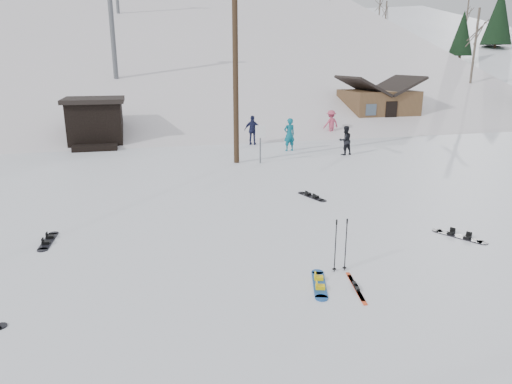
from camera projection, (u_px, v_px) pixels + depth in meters
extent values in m
plane|color=white|center=(285.00, 316.00, 8.90)|extent=(200.00, 200.00, 0.00)
cube|color=silver|center=(163.00, 187.00, 63.44)|extent=(60.00, 85.24, 65.97)
cube|color=white|center=(425.00, 172.00, 67.52)|extent=(45.66, 93.98, 54.59)
cylinder|color=#3A2819|center=(235.00, 68.00, 21.17)|extent=(0.26, 0.26, 9.00)
cylinder|color=#595B60|center=(260.00, 145.00, 22.05)|extent=(0.07, 0.07, 1.80)
cube|color=white|center=(261.00, 132.00, 21.84)|extent=(0.50, 0.04, 0.60)
cube|color=black|center=(96.00, 124.00, 26.93)|extent=(3.00, 3.00, 2.50)
cube|color=black|center=(94.00, 100.00, 26.55)|extent=(3.40, 3.40, 0.25)
cube|color=black|center=(95.00, 147.00, 25.55)|extent=(2.40, 1.20, 0.30)
cylinder|color=#595B60|center=(112.00, 27.00, 33.89)|extent=(0.36, 0.36, 8.00)
cube|color=brown|center=(377.00, 109.00, 34.44)|extent=(5.00, 4.00, 2.70)
cube|color=black|center=(362.00, 86.00, 33.65)|extent=(2.69, 4.40, 1.43)
cube|color=black|center=(395.00, 85.00, 34.29)|extent=(2.69, 4.40, 1.43)
cube|color=black|center=(391.00, 115.00, 32.62)|extent=(0.90, 0.06, 1.90)
cube|color=#184EA0|center=(319.00, 284.00, 10.14)|extent=(0.63, 1.24, 0.02)
cylinder|color=#184EA0|center=(317.00, 272.00, 10.73)|extent=(0.28, 0.28, 0.02)
cylinder|color=#184EA0|center=(322.00, 298.00, 9.56)|extent=(0.28, 0.28, 0.02)
cube|color=yellow|center=(319.00, 278.00, 10.34)|extent=(0.24, 0.20, 0.08)
cube|color=yellow|center=(320.00, 287.00, 9.92)|extent=(0.24, 0.20, 0.08)
cube|color=red|center=(357.00, 289.00, 9.93)|extent=(0.34, 1.34, 0.02)
cube|color=black|center=(357.00, 288.00, 9.92)|extent=(0.11, 0.25, 0.06)
cube|color=red|center=(355.00, 286.00, 10.06)|extent=(0.34, 1.34, 0.02)
cube|color=black|center=(355.00, 285.00, 10.05)|extent=(0.11, 0.25, 0.06)
cylinder|color=black|center=(335.00, 247.00, 10.62)|extent=(0.03, 0.03, 1.26)
cylinder|color=black|center=(334.00, 269.00, 10.78)|extent=(0.09, 0.09, 0.01)
cylinder|color=black|center=(337.00, 222.00, 10.46)|extent=(0.04, 0.04, 0.12)
cylinder|color=black|center=(346.00, 246.00, 10.69)|extent=(0.03, 0.03, 1.26)
cylinder|color=black|center=(344.00, 268.00, 10.84)|extent=(0.09, 0.09, 0.01)
cylinder|color=black|center=(347.00, 221.00, 10.52)|extent=(0.04, 0.04, 0.12)
cylinder|color=black|center=(0.00, 326.00, 8.54)|extent=(0.25, 0.25, 0.02)
cube|color=black|center=(48.00, 241.00, 12.57)|extent=(0.36, 1.23, 0.02)
cylinder|color=black|center=(53.00, 233.00, 13.15)|extent=(0.28, 0.28, 0.02)
cylinder|color=black|center=(43.00, 250.00, 12.00)|extent=(0.28, 0.28, 0.02)
cube|color=black|center=(50.00, 237.00, 12.77)|extent=(0.21, 0.16, 0.08)
cube|color=black|center=(46.00, 242.00, 12.35)|extent=(0.21, 0.16, 0.08)
cube|color=black|center=(459.00, 237.00, 12.91)|extent=(0.89, 1.25, 0.03)
cylinder|color=black|center=(482.00, 243.00, 12.47)|extent=(0.29, 0.29, 0.03)
cylinder|color=black|center=(437.00, 231.00, 13.35)|extent=(0.29, 0.29, 0.03)
cube|color=black|center=(468.00, 237.00, 12.73)|extent=(0.26, 0.24, 0.08)
cube|color=black|center=(451.00, 233.00, 13.05)|extent=(0.26, 0.24, 0.08)
cube|color=black|center=(312.00, 197.00, 16.71)|extent=(0.65, 1.23, 0.02)
cylinder|color=black|center=(302.00, 193.00, 17.19)|extent=(0.28, 0.28, 0.02)
cylinder|color=black|center=(323.00, 201.00, 16.22)|extent=(0.28, 0.28, 0.02)
cube|color=black|center=(308.00, 194.00, 16.87)|extent=(0.23, 0.20, 0.08)
cube|color=black|center=(316.00, 197.00, 16.52)|extent=(0.23, 0.20, 0.08)
imported|color=#0B5E72|center=(289.00, 135.00, 25.12)|extent=(0.72, 0.53, 1.80)
imported|color=black|center=(345.00, 140.00, 24.06)|extent=(0.83, 0.70, 1.53)
imported|color=#BC425E|center=(331.00, 123.00, 29.90)|extent=(1.24, 0.90, 1.73)
imported|color=#181B3C|center=(253.00, 130.00, 26.96)|extent=(1.09, 0.81, 1.73)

